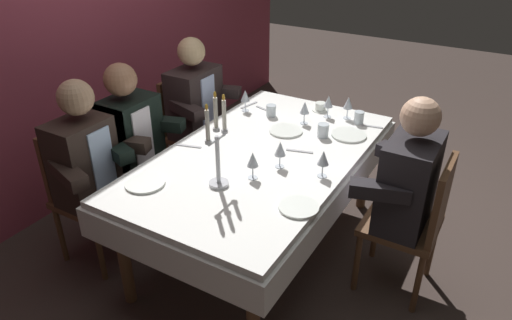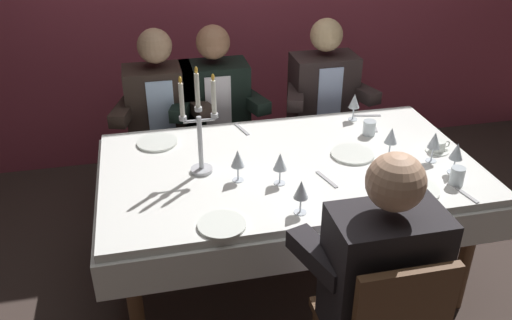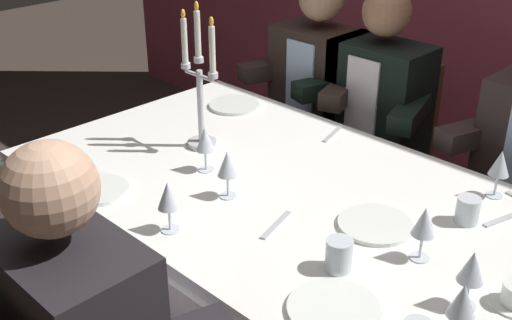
{
  "view_description": "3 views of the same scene",
  "coord_description": "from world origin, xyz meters",
  "views": [
    {
      "loc": [
        -2.25,
        -1.28,
        2.12
      ],
      "look_at": [
        -0.15,
        -0.05,
        0.77
      ],
      "focal_mm": 33.01,
      "sensor_mm": 36.0,
      "label": 1
    },
    {
      "loc": [
        -0.69,
        -2.31,
        2.09
      ],
      "look_at": [
        -0.19,
        -0.05,
        0.81
      ],
      "focal_mm": 37.71,
      "sensor_mm": 36.0,
      "label": 2
    },
    {
      "loc": [
        1.24,
        -1.4,
        1.79
      ],
      "look_at": [
        -0.15,
        0.0,
        0.79
      ],
      "focal_mm": 44.94,
      "sensor_mm": 36.0,
      "label": 3
    }
  ],
  "objects": [
    {
      "name": "seated_diner_3",
      "position": [
        0.48,
        0.89,
        0.74
      ],
      "size": [
        0.63,
        0.48,
        1.24
      ],
      "color": "brown",
      "rests_on": "ground_plane"
    },
    {
      "name": "coffee_cup_0",
      "position": [
        0.81,
        -0.04,
        0.77
      ],
      "size": [
        0.13,
        0.12,
        0.06
      ],
      "color": "white",
      "rests_on": "dining_table"
    },
    {
      "name": "dinner_plate_2",
      "position": [
        0.5,
        -0.38,
        0.75
      ],
      "size": [
        0.24,
        0.24,
        0.01
      ],
      "primitive_type": "cylinder",
      "color": "white",
      "rests_on": "dining_table"
    },
    {
      "name": "fork_2",
      "position": [
        0.62,
        0.47,
        0.74
      ],
      "size": [
        0.17,
        0.06,
        0.01
      ],
      "primitive_type": "cube",
      "rotation": [
        0.0,
        0.0,
        -0.22
      ],
      "color": "#B7B7BC",
      "rests_on": "dining_table"
    },
    {
      "name": "wine_glass_4",
      "position": [
        -0.29,
        -0.11,
        0.85
      ],
      "size": [
        0.07,
        0.07,
        0.16
      ],
      "color": "silver",
      "rests_on": "dining_table"
    },
    {
      "name": "wine_glass_2",
      "position": [
        0.52,
        0.44,
        0.85
      ],
      "size": [
        0.07,
        0.07,
        0.16
      ],
      "color": "silver",
      "rests_on": "dining_table"
    },
    {
      "name": "water_tumbler_1",
      "position": [
        0.53,
        0.22,
        0.78
      ],
      "size": [
        0.07,
        0.07,
        0.08
      ],
      "primitive_type": "cylinder",
      "color": "silver",
      "rests_on": "dining_table"
    },
    {
      "name": "seated_diner_0",
      "position": [
        -0.6,
        0.89,
        0.74
      ],
      "size": [
        0.63,
        0.48,
        1.24
      ],
      "color": "brown",
      "rests_on": "ground_plane"
    },
    {
      "name": "wine_glass_1",
      "position": [
        -0.1,
        -0.18,
        0.85
      ],
      "size": [
        0.07,
        0.07,
        0.16
      ],
      "color": "silver",
      "rests_on": "dining_table"
    },
    {
      "name": "wine_glass_0",
      "position": [
        0.77,
        -0.27,
        0.86
      ],
      "size": [
        0.07,
        0.07,
        0.16
      ],
      "color": "silver",
      "rests_on": "dining_table"
    },
    {
      "name": "water_tumbler_2",
      "position": [
        0.73,
        -0.37,
        0.78
      ],
      "size": [
        0.07,
        0.07,
        0.09
      ],
      "primitive_type": "cylinder",
      "color": "silver",
      "rests_on": "dining_table"
    },
    {
      "name": "wine_glass_5",
      "position": [
        0.53,
        -0.04,
        0.85
      ],
      "size": [
        0.07,
        0.07,
        0.16
      ],
      "color": "silver",
      "rests_on": "dining_table"
    },
    {
      "name": "ground_plane",
      "position": [
        0.0,
        0.0,
        0.0
      ],
      "size": [
        12.0,
        12.0,
        0.0
      ],
      "primitive_type": "plane",
      "color": "#3E322C"
    },
    {
      "name": "wine_glass_3",
      "position": [
        0.72,
        -0.14,
        0.85
      ],
      "size": [
        0.07,
        0.07,
        0.16
      ],
      "color": "silver",
      "rests_on": "dining_table"
    },
    {
      "name": "wine_glass_6",
      "position": [
        -0.07,
        -0.44,
        0.85
      ],
      "size": [
        0.07,
        0.07,
        0.16
      ],
      "color": "silver",
      "rests_on": "dining_table"
    },
    {
      "name": "dinner_plate_1",
      "position": [
        -0.65,
        0.37,
        0.75
      ],
      "size": [
        0.22,
        0.22,
        0.01
      ],
      "primitive_type": "cylinder",
      "color": "white",
      "rests_on": "dining_table"
    },
    {
      "name": "water_tumbler_0",
      "position": [
        0.4,
        -0.24,
        0.79
      ],
      "size": [
        0.07,
        0.07,
        0.09
      ],
      "primitive_type": "cylinder",
      "color": "silver",
      "rests_on": "dining_table"
    },
    {
      "name": "seated_diner_2",
      "position": [
        0.12,
        -0.89,
        0.74
      ],
      "size": [
        0.63,
        0.48,
        1.24
      ],
      "color": "brown",
      "rests_on": "ground_plane"
    },
    {
      "name": "dining_table",
      "position": [
        0.0,
        0.0,
        0.62
      ],
      "size": [
        1.94,
        1.14,
        0.74
      ],
      "color": "white",
      "rests_on": "ground_plane"
    },
    {
      "name": "fork_3",
      "position": [
        0.72,
        -0.46,
        0.74
      ],
      "size": [
        0.05,
        0.17,
        0.01
      ],
      "primitive_type": "cube",
      "rotation": [
        0.0,
        0.0,
        1.76
      ],
      "color": "#B7B7BC",
      "rests_on": "dining_table"
    },
    {
      "name": "candelabra",
      "position": [
        -0.45,
        0.01,
        0.96
      ],
      "size": [
        0.19,
        0.11,
        0.55
      ],
      "color": "silver",
      "rests_on": "dining_table"
    },
    {
      "name": "fork_0",
      "position": [
        0.13,
        -0.2,
        0.74
      ],
      "size": [
        0.06,
        0.17,
        0.01
      ],
      "primitive_type": "cube",
      "rotation": [
        0.0,
        0.0,
        1.84
      ],
      "color": "#B7B7BC",
      "rests_on": "dining_table"
    },
    {
      "name": "seated_diner_1",
      "position": [
        -0.25,
        0.89,
        0.74
      ],
      "size": [
        0.63,
        0.48,
        1.24
      ],
      "color": "brown",
      "rests_on": "ground_plane"
    },
    {
      "name": "fork_1",
      "position": [
        0.61,
        0.32,
        0.74
      ],
      "size": [
        0.06,
        0.17,
        0.01
      ],
      "primitive_type": "cube",
      "rotation": [
        0.0,
        0.0,
        1.29
      ],
      "color": "#B7B7BC",
      "rests_on": "dining_table"
    },
    {
      "name": "fork_4",
      "position": [
        -0.16,
        0.45,
        0.74
      ],
      "size": [
        0.06,
        0.17,
        0.01
      ],
      "primitive_type": "cube",
      "rotation": [
        0.0,
        0.0,
        1.84
      ],
      "color": "#B7B7BC",
      "rests_on": "dining_table"
    },
    {
      "name": "dinner_plate_3",
      "position": [
        -0.43,
        -0.46,
        0.75
      ],
      "size": [
        0.21,
        0.21,
        0.01
      ],
      "primitive_type": "cylinder",
      "color": "white",
      "rests_on": "dining_table"
    },
    {
      "name": "dinner_plate_0",
      "position": [
        0.35,
        0.01,
        0.75
      ],
      "size": [
        0.23,
        0.23,
        0.01
      ],
      "primitive_type": "cylinder",
      "color": "white",
      "rests_on": "dining_table"
    }
  ]
}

